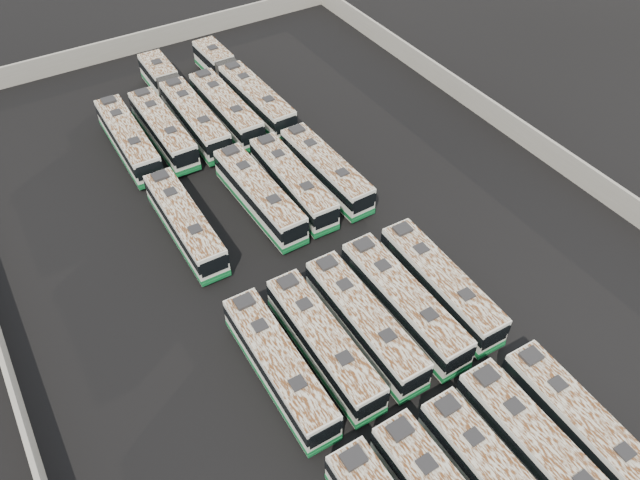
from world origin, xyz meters
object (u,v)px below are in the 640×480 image
Objects in this scene: bus_front_right at (541,454)px; bus_front_far_right at (583,428)px; bus_midfront_left at (324,343)px; bus_midback_far_right at (326,170)px; bus_midfront_far_right at (440,284)px; bus_back_center at (182,103)px; bus_back_far_right at (242,86)px; bus_back_left at (163,129)px; bus_midfront_center at (364,322)px; bus_back_right at (226,109)px; bus_midback_right at (293,182)px; bus_back_far_left at (128,139)px; bus_midback_center at (259,195)px; bus_midfront_right at (403,303)px; bus_midfront_far_left at (279,366)px; bus_midback_far_left at (185,223)px.

bus_front_right is 1.04× the size of bus_front_far_right.
bus_front_right is 13.81m from bus_midfront_left.
bus_midfront_left reaches higher than bus_front_far_right.
bus_midfront_left reaches higher than bus_midback_far_right.
bus_front_far_right is 0.98× the size of bus_midfront_far_right.
bus_front_right is 42.50m from bus_back_center.
bus_back_center is 1.01× the size of bus_back_far_right.
bus_front_far_right is 12.48m from bus_midfront_far_right.
bus_midfront_left is 0.99× the size of bus_back_left.
bus_midfront_center is 0.63× the size of bus_back_center.
bus_front_far_right is 1.00× the size of bus_midback_far_right.
bus_back_right is at bearing 89.84° from bus_front_right.
bus_midfront_center is 0.64× the size of bus_back_far_right.
bus_front_far_right is (3.13, -0.11, -0.07)m from bus_front_right.
bus_back_far_left reaches higher than bus_midback_right.
bus_back_right is at bearing -43.13° from bus_back_center.
bus_midfront_far_right is at bearing -68.19° from bus_midback_center.
bus_midfront_right reaches higher than bus_midfront_center.
bus_midfront_far_left is 19.25m from bus_midback_far_right.
bus_midfront_center is 15.88m from bus_midback_far_right.
bus_back_far_left is at bearing 103.06° from bus_front_right.
bus_midfront_right is at bearing -178.24° from bus_midfront_far_right.
bus_back_center reaches higher than bus_front_far_right.
bus_midback_far_right is at bearing 50.36° from bus_midfront_far_left.
bus_midfront_center is at bearing -178.93° from bus_midfront_far_right.
bus_midback_right is at bearing -0.53° from bus_midback_center.
bus_midfront_left is 0.63× the size of bus_back_far_right.
bus_midfront_right reaches higher than bus_midback_far_right.
bus_front_right reaches higher than bus_midback_right.
bus_back_left is 0.64× the size of bus_back_far_right.
bus_back_center is at bearing 90.19° from bus_midfront_center.
bus_midfront_right is 1.01× the size of bus_midback_center.
bus_back_right is at bearing -138.03° from bus_back_far_right.
bus_back_left is (-9.31, 27.04, -0.00)m from bus_midfront_far_right.
bus_midback_center and bus_back_far_left have the same top height.
bus_midfront_right reaches higher than bus_midfront_far_left.
bus_back_center is (-6.19, 42.50, 0.05)m from bus_front_far_right.
bus_back_left is at bearing -135.16° from bus_back_center.
bus_back_left is at bearing 125.34° from bus_midback_far_right.
bus_midback_right reaches higher than bus_midfront_left.
bus_midfront_far_left is (-12.47, 12.44, 0.01)m from bus_front_far_right.
bus_back_left is (-3.11, 12.41, -0.03)m from bus_midback_center.
bus_midback_far_left is 0.98× the size of bus_back_right.
bus_front_right reaches higher than bus_back_far_right.
bus_midback_far_left is at bearing -88.78° from bus_back_far_left.
bus_front_right is 1.04× the size of bus_midback_far_right.
bus_front_far_right is 13.94m from bus_midfront_center.
bus_midback_far_left is at bearing 108.69° from bus_front_right.
bus_midback_far_right is at bearing -91.31° from bus_back_far_right.
bus_back_center is 6.14m from bus_back_far_right.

